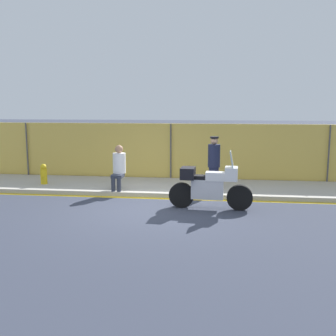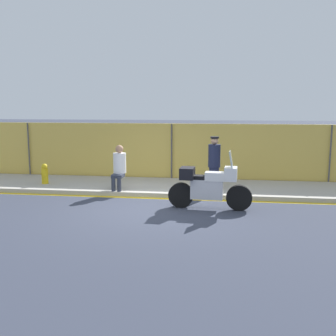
% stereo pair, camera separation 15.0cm
% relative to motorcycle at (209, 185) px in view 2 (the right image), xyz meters
% --- Properties ---
extents(ground_plane, '(120.00, 120.00, 0.00)m').
position_rel_motorcycle_xyz_m(ground_plane, '(-1.44, -0.25, -0.63)').
color(ground_plane, '#333847').
extents(sidewalk, '(39.71, 2.52, 0.13)m').
position_rel_motorcycle_xyz_m(sidewalk, '(-1.44, 2.31, -0.56)').
color(sidewalk, '#ADA89E').
rests_on(sidewalk, ground_plane).
extents(curb_paint_stripe, '(39.71, 0.18, 0.01)m').
position_rel_motorcycle_xyz_m(curb_paint_stripe, '(-1.44, 0.96, -0.63)').
color(curb_paint_stripe, gold).
rests_on(curb_paint_stripe, ground_plane).
extents(storefront_fence, '(37.72, 0.17, 2.05)m').
position_rel_motorcycle_xyz_m(storefront_fence, '(-1.44, 3.65, 0.40)').
color(storefront_fence, gold).
rests_on(storefront_fence, ground_plane).
extents(motorcycle, '(2.19, 0.58, 1.54)m').
position_rel_motorcycle_xyz_m(motorcycle, '(0.00, 0.00, 0.00)').
color(motorcycle, black).
rests_on(motorcycle, ground_plane).
extents(officer_standing, '(0.37, 0.37, 1.62)m').
position_rel_motorcycle_xyz_m(officer_standing, '(0.09, 1.85, 0.33)').
color(officer_standing, '#191E38').
rests_on(officer_standing, sidewalk).
extents(person_seated_on_curb, '(0.39, 0.70, 1.35)m').
position_rel_motorcycle_xyz_m(person_seated_on_curb, '(-2.81, 1.53, 0.25)').
color(person_seated_on_curb, '#2D3342').
rests_on(person_seated_on_curb, sidewalk).
extents(fire_hydrant, '(0.21, 0.27, 0.66)m').
position_rel_motorcycle_xyz_m(fire_hydrant, '(-5.45, 1.97, -0.17)').
color(fire_hydrant, gold).
rests_on(fire_hydrant, sidewalk).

